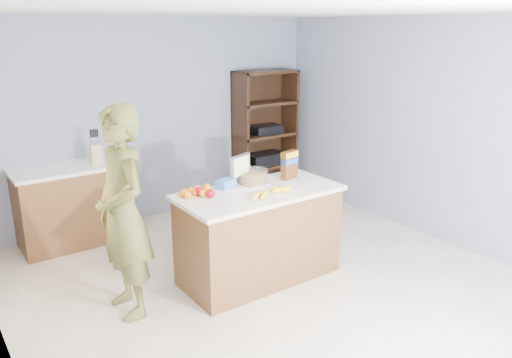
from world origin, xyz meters
TOP-DOWN VIEW (x-y plane):
  - floor at (0.00, 0.00)m, footprint 4.50×5.00m
  - walls at (0.00, 0.00)m, footprint 4.52×5.02m
  - counter_peninsula at (0.00, 0.30)m, footprint 1.56×0.76m
  - back_cabinet at (-1.20, 2.20)m, footprint 1.24×0.62m
  - shelving_unit at (1.55, 2.35)m, footprint 0.90×0.40m
  - person at (-1.27, 0.46)m, footprint 0.45×0.67m
  - knife_block at (-0.92, 2.15)m, footprint 0.12×0.10m
  - envelopes at (-0.03, 0.39)m, footprint 0.45×0.19m
  - bananas at (0.02, 0.14)m, footprint 0.52×0.21m
  - apples at (-0.51, 0.44)m, footprint 0.13×0.19m
  - oranges at (-0.57, 0.53)m, footprint 0.34×0.22m
  - blue_carton at (-0.21, 0.55)m, footprint 0.21×0.17m
  - salad_bowl at (0.09, 0.54)m, footprint 0.30×0.30m
  - tv at (-0.01, 0.60)m, footprint 0.28×0.13m
  - cereal_box at (0.47, 0.44)m, footprint 0.20×0.10m

SIDE VIEW (x-z plane):
  - floor at x=0.00m, z-range -0.01..0.01m
  - counter_peninsula at x=0.00m, z-range -0.03..0.87m
  - back_cabinet at x=-1.20m, z-range 0.00..0.90m
  - shelving_unit at x=1.55m, z-range -0.04..1.76m
  - person at x=-1.27m, z-range 0.00..1.80m
  - envelopes at x=-0.03m, z-range 0.90..0.90m
  - bananas at x=0.02m, z-range 0.90..0.95m
  - oranges at x=-0.57m, z-range 0.90..0.97m
  - blue_carton at x=-0.21m, z-range 0.90..0.98m
  - apples at x=-0.51m, z-range 0.90..0.98m
  - salad_bowl at x=0.09m, z-range 0.89..1.02m
  - knife_block at x=-0.92m, z-range 0.86..1.17m
  - tv at x=-0.01m, z-range 0.92..1.20m
  - cereal_box at x=0.47m, z-range 0.92..1.20m
  - walls at x=0.00m, z-range 0.40..2.91m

